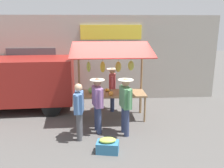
% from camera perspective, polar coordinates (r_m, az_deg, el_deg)
% --- Properties ---
extents(ground_plane, '(40.00, 40.00, 0.00)m').
position_cam_1_polar(ground_plane, '(8.02, -0.15, -8.16)').
color(ground_plane, '#514F4C').
extents(street_backdrop, '(9.00, 0.30, 3.40)m').
position_cam_1_polar(street_backdrop, '(9.70, -1.40, 6.18)').
color(street_backdrop, '#9E998E').
rests_on(street_backdrop, ground).
extents(market_stall, '(2.50, 1.46, 2.50)m').
position_cam_1_polar(market_stall, '(7.60, -0.24, 2.66)').
color(market_stall, olive).
rests_on(market_stall, ground).
extents(vendor_with_sunhat, '(0.40, 0.67, 1.57)m').
position_cam_1_polar(vendor_with_sunhat, '(8.45, 0.09, -0.44)').
color(vendor_with_sunhat, navy).
rests_on(vendor_with_sunhat, ground).
extents(shopper_with_ponytail, '(0.41, 0.67, 1.60)m').
position_cam_1_polar(shopper_with_ponytail, '(6.72, -3.49, -4.14)').
color(shopper_with_ponytail, navy).
rests_on(shopper_with_ponytail, ground).
extents(shopper_in_striped_shirt, '(0.42, 0.69, 1.63)m').
position_cam_1_polar(shopper_in_striped_shirt, '(6.58, 3.26, -4.33)').
color(shopper_in_striped_shirt, navy).
rests_on(shopper_in_striped_shirt, ground).
extents(shopper_in_grey_tee, '(0.24, 0.67, 1.55)m').
position_cam_1_polar(shopper_in_grey_tee, '(6.40, -7.95, -5.69)').
color(shopper_in_grey_tee, '#4C4C51').
rests_on(shopper_in_grey_tee, ground).
extents(parked_van, '(4.47, 2.02, 1.88)m').
position_cam_1_polar(parked_van, '(9.27, -24.10, 0.93)').
color(parked_van, maroon).
rests_on(parked_van, ground).
extents(produce_crate_near, '(0.59, 0.43, 0.39)m').
position_cam_1_polar(produce_crate_near, '(5.96, -1.07, -14.64)').
color(produce_crate_near, teal).
rests_on(produce_crate_near, ground).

